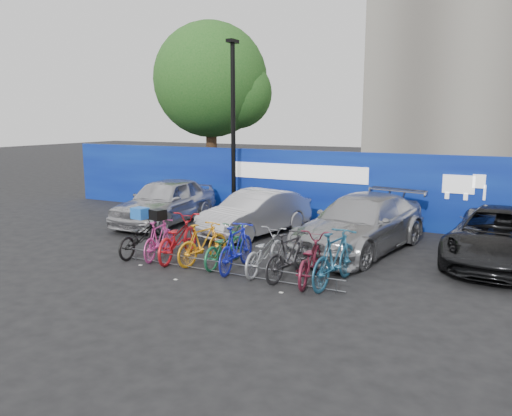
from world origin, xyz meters
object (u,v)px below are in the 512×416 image
Objects in this scene: bike_0 at (141,237)px; bike_8 at (310,259)px; lamppost at (233,124)px; car_1 at (256,213)px; bike_3 at (203,243)px; car_2 at (361,224)px; bike_7 at (289,255)px; car_0 at (165,201)px; car_3 at (501,236)px; bike_4 at (224,247)px; bike_9 at (335,258)px; tree at (215,83)px; bike_5 at (236,247)px; bike_6 at (264,252)px; bike_2 at (178,238)px; bike_1 at (159,239)px; bike_rack at (226,268)px.

bike_8 reaches higher than bike_0.
lamppost is 3.92m from car_1.
bike_0 is 1.08× the size of bike_3.
bike_7 is at bearing -92.35° from car_2.
bike_0 is (1.85, -3.46, -0.28)m from car_0.
car_3 reaches higher than bike_4.
tree is at bearing -40.29° from bike_9.
tree reaches higher than car_1.
bike_5 is 0.67m from bike_6.
bike_7 reaches higher than bike_6.
bike_1 is at bearing 7.17° from bike_2.
bike_4 is (2.79, -5.37, -2.81)m from lamppost.
bike_0 is at bearing 3.84° from bike_4.
bike_9 is at bearing 175.91° from bike_0.
bike_3 is at bearing -11.11° from bike_5.
bike_5 is (0.99, -0.11, 0.04)m from bike_3.
bike_6 is (1.90, -3.26, -0.18)m from car_1.
bike_9 is at bearing -127.65° from car_3.
lamppost is at bearing 145.35° from car_1.
bike_6 is (-1.43, -2.89, -0.25)m from car_2.
car_0 reaches higher than bike_5.
car_0 reaches higher than bike_3.
car_3 is 2.42× the size of bike_9.
bike_8 is (3.07, -3.43, -0.15)m from car_1.
car_0 is at bearing -67.64° from bike_1.
bike_1 is (0.60, -0.04, 0.02)m from bike_0.
bike_rack is 0.81m from bike_4.
bike_8 is at bearing 172.49° from bike_6.
car_3 is (3.34, 0.37, -0.06)m from car_2.
bike_6 is at bearing -47.01° from car_1.
bike_7 is (1.79, -0.22, 0.07)m from bike_4.
bike_rack is 4.06m from car_1.
car_0 reaches higher than bike_2.
car_1 is 4.98m from bike_9.
bike_0 is at bearing -65.78° from car_0.
bike_rack is at bearing -44.07° from car_0.
bike_9 reaches higher than bike_7.
tree reaches higher than bike_7.
car_0 is at bearing -124.84° from lamppost.
bike_5 is 1.34m from bike_7.
car_1 is at bearing -175.81° from car_3.
tree is 3.77× the size of bike_2.
bike_9 reaches higher than bike_8.
car_1 reaches higher than bike_8.
bike_5 is (-2.08, -3.04, -0.18)m from car_2.
car_3 reaches higher than bike_1.
car_0 is at bearing -18.53° from bike_9.
bike_0 is 5.21m from bike_9.
bike_2 is at bearing -9.44° from bike_5.
bike_5 is at bearing 175.52° from bike_0.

